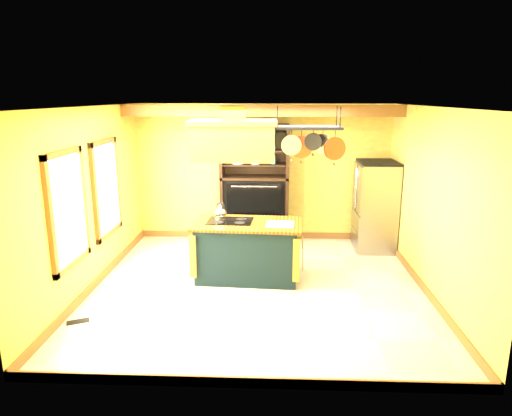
# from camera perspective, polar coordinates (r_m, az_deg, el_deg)

# --- Properties ---
(floor) EXTENTS (5.00, 5.00, 0.00)m
(floor) POSITION_cam_1_polar(r_m,az_deg,el_deg) (7.09, 0.25, -9.82)
(floor) COLOR beige
(floor) RESTS_ON ground
(ceiling) EXTENTS (5.00, 5.00, 0.00)m
(ceiling) POSITION_cam_1_polar(r_m,az_deg,el_deg) (6.49, 0.27, 12.56)
(ceiling) COLOR white
(ceiling) RESTS_ON wall_back
(wall_back) EXTENTS (5.00, 0.02, 2.70)m
(wall_back) POSITION_cam_1_polar(r_m,az_deg,el_deg) (9.12, 0.85, 4.41)
(wall_back) COLOR #B99544
(wall_back) RESTS_ON floor
(wall_front) EXTENTS (5.00, 0.02, 2.70)m
(wall_front) POSITION_cam_1_polar(r_m,az_deg,el_deg) (4.27, -1.01, -6.71)
(wall_front) COLOR #B99544
(wall_front) RESTS_ON floor
(wall_left) EXTENTS (0.02, 5.00, 2.70)m
(wall_left) POSITION_cam_1_polar(r_m,az_deg,el_deg) (7.20, -20.04, 1.01)
(wall_left) COLOR #B99544
(wall_left) RESTS_ON floor
(wall_right) EXTENTS (0.02, 5.00, 2.70)m
(wall_right) POSITION_cam_1_polar(r_m,az_deg,el_deg) (7.03, 21.07, 0.62)
(wall_right) COLOR #B99544
(wall_right) RESTS_ON floor
(ceiling_beam) EXTENTS (5.00, 0.15, 0.20)m
(ceiling_beam) POSITION_cam_1_polar(r_m,az_deg,el_deg) (8.20, 0.73, 12.07)
(ceiling_beam) COLOR #8F5E2C
(ceiling_beam) RESTS_ON ceiling
(window_near) EXTENTS (0.06, 1.06, 1.56)m
(window_near) POSITION_cam_1_polar(r_m,az_deg,el_deg) (6.47, -22.43, -0.15)
(window_near) COLOR #8F5E2C
(window_near) RESTS_ON wall_left
(window_far) EXTENTS (0.06, 1.06, 1.56)m
(window_far) POSITION_cam_1_polar(r_m,az_deg,el_deg) (7.73, -18.17, 2.37)
(window_far) COLOR #8F5E2C
(window_far) RESTS_ON wall_left
(kitchen_island) EXTENTS (1.74, 1.04, 1.11)m
(kitchen_island) POSITION_cam_1_polar(r_m,az_deg,el_deg) (7.27, -1.09, -5.25)
(kitchen_island) COLOR black
(kitchen_island) RESTS_ON floor
(range_hood) EXTENTS (1.30, 0.73, 0.80)m
(range_hood) POSITION_cam_1_polar(r_m,az_deg,el_deg) (6.91, -2.81, 8.70)
(range_hood) COLOR #AF912B
(range_hood) RESTS_ON ceiling
(pot_rack) EXTENTS (1.09, 0.50, 0.78)m
(pot_rack) POSITION_cam_1_polar(r_m,az_deg,el_deg) (6.89, 6.56, 8.93)
(pot_rack) COLOR black
(pot_rack) RESTS_ON ceiling
(refrigerator) EXTENTS (0.71, 0.84, 1.64)m
(refrigerator) POSITION_cam_1_polar(r_m,az_deg,el_deg) (8.84, 14.64, -0.01)
(refrigerator) COLOR gray
(refrigerator) RESTS_ON floor
(hutch) EXTENTS (1.31, 0.60, 2.33)m
(hutch) POSITION_cam_1_polar(r_m,az_deg,el_deg) (8.96, -0.16, 1.29)
(hutch) COLOR black
(hutch) RESTS_ON floor
(floor_register) EXTENTS (0.30, 0.23, 0.01)m
(floor_register) POSITION_cam_1_polar(r_m,az_deg,el_deg) (6.51, -21.36, -13.07)
(floor_register) COLOR black
(floor_register) RESTS_ON floor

